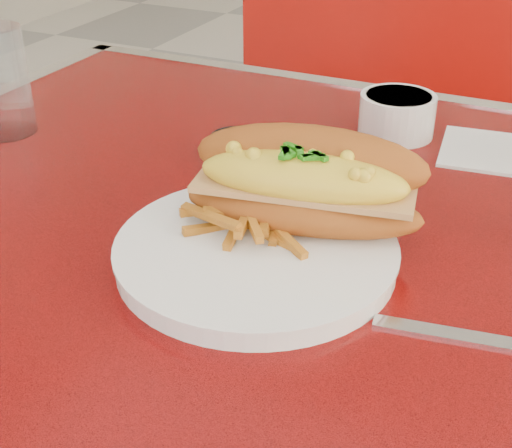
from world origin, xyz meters
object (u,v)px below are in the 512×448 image
at_px(mac_hoagie, 305,182).
at_px(gravy_ramekin, 397,114).
at_px(booth_bench_far, 456,247).
at_px(fork, 327,232).
at_px(dinner_plate, 256,252).
at_px(diner_table, 348,351).
at_px(sauce_cup_left, 237,147).

relative_size(mac_hoagie, gravy_ramekin, 2.23).
bearing_deg(mac_hoagie, booth_bench_far, 77.23).
relative_size(booth_bench_far, fork, 8.81).
bearing_deg(dinner_plate, gravy_ramekin, 84.41).
distance_m(mac_hoagie, gravy_ramekin, 0.29).
xyz_separation_m(booth_bench_far, dinner_plate, (-0.06, -0.91, 0.49)).
height_order(diner_table, sauce_cup_left, sauce_cup_left).
bearing_deg(diner_table, sauce_cup_left, 154.28).
bearing_deg(booth_bench_far, mac_hoagie, -92.74).
bearing_deg(booth_bench_far, gravy_ramekin, -93.02).
bearing_deg(diner_table, gravy_ramekin, 97.10).
distance_m(diner_table, sauce_cup_left, 0.27).
xyz_separation_m(mac_hoagie, fork, (0.03, -0.01, -0.04)).
distance_m(booth_bench_far, fork, 1.00).
height_order(booth_bench_far, gravy_ramekin, booth_bench_far).
bearing_deg(fork, booth_bench_far, 4.63).
xyz_separation_m(gravy_ramekin, sauce_cup_left, (-0.15, -0.16, -0.01)).
relative_size(gravy_ramekin, sauce_cup_left, 1.42).
xyz_separation_m(diner_table, sauce_cup_left, (-0.18, 0.09, 0.18)).
xyz_separation_m(booth_bench_far, fork, (-0.01, -0.87, 0.50)).
bearing_deg(booth_bench_far, dinner_plate, -94.00).
xyz_separation_m(fork, sauce_cup_left, (-0.16, 0.14, -0.00)).
bearing_deg(gravy_ramekin, diner_table, -82.90).
bearing_deg(sauce_cup_left, dinner_plate, -58.97).
bearing_deg(mac_hoagie, diner_table, 37.73).
relative_size(mac_hoagie, fork, 1.76).
bearing_deg(mac_hoagie, fork, -31.85).
relative_size(diner_table, sauce_cup_left, 16.25).
relative_size(booth_bench_far, sauce_cup_left, 15.86).
distance_m(diner_table, fork, 0.19).
relative_size(diner_table, booth_bench_far, 1.03).
height_order(diner_table, fork, fork).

